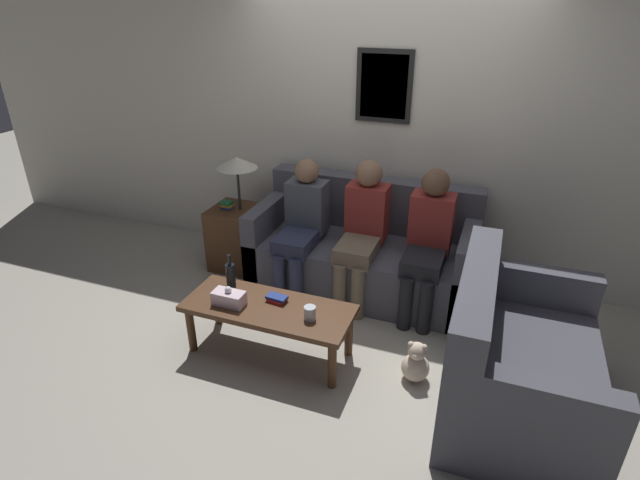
{
  "coord_description": "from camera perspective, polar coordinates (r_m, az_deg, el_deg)",
  "views": [
    {
      "loc": [
        1.02,
        -3.29,
        2.4
      ],
      "look_at": [
        -0.19,
        -0.09,
        0.71
      ],
      "focal_mm": 28.0,
      "sensor_mm": 36.0,
      "label": 1
    }
  ],
  "objects": [
    {
      "name": "ground_plane",
      "position": [
        4.2,
        2.82,
        -8.55
      ],
      "size": [
        16.0,
        16.0,
        0.0
      ],
      "primitive_type": "plane",
      "color": "#ADA899"
    },
    {
      "name": "wall_back",
      "position": [
        4.53,
        7.17,
        12.13
      ],
      "size": [
        9.0,
        0.08,
        2.6
      ],
      "color": "silver",
      "rests_on": "ground_plane"
    },
    {
      "name": "couch_main",
      "position": [
        4.46,
        5.01,
        -1.48
      ],
      "size": [
        1.92,
        0.88,
        0.93
      ],
      "color": "#4C4C56",
      "rests_on": "ground_plane"
    },
    {
      "name": "couch_side",
      "position": [
        3.42,
        21.31,
        -13.12
      ],
      "size": [
        0.88,
        1.33,
        0.93
      ],
      "rotation": [
        0.0,
        0.0,
        1.57
      ],
      "color": "#4C4C56",
      "rests_on": "ground_plane"
    },
    {
      "name": "coffee_table",
      "position": [
        3.63,
        -5.91,
        -8.24
      ],
      "size": [
        1.22,
        0.49,
        0.41
      ],
      "color": "#4C2D19",
      "rests_on": "ground_plane"
    },
    {
      "name": "side_table_with_lamp",
      "position": [
        4.81,
        -9.44,
        1.09
      ],
      "size": [
        0.47,
        0.45,
        1.11
      ],
      "color": "#4C2D19",
      "rests_on": "ground_plane"
    },
    {
      "name": "wine_bottle",
      "position": [
        3.8,
        -10.18,
        -3.94
      ],
      "size": [
        0.07,
        0.07,
        0.27
      ],
      "color": "black",
      "rests_on": "coffee_table"
    },
    {
      "name": "drinking_glass",
      "position": [
        3.42,
        -1.16,
        -8.33
      ],
      "size": [
        0.08,
        0.08,
        0.1
      ],
      "color": "silver",
      "rests_on": "coffee_table"
    },
    {
      "name": "book_stack",
      "position": [
        3.63,
        -4.96,
        -6.68
      ],
      "size": [
        0.16,
        0.11,
        0.04
      ],
      "color": "red",
      "rests_on": "coffee_table"
    },
    {
      "name": "tissue_box",
      "position": [
        3.63,
        -10.37,
        -6.51
      ],
      "size": [
        0.23,
        0.12,
        0.15
      ],
      "color": "silver",
      "rests_on": "coffee_table"
    },
    {
      "name": "person_left",
      "position": [
        4.29,
        -2.1,
        2.05
      ],
      "size": [
        0.34,
        0.63,
        1.16
      ],
      "color": "#2D334C",
      "rests_on": "ground_plane"
    },
    {
      "name": "person_middle",
      "position": [
        4.17,
        4.9,
        1.52
      ],
      "size": [
        0.34,
        0.65,
        1.19
      ],
      "color": "#756651",
      "rests_on": "ground_plane"
    },
    {
      "name": "person_right",
      "position": [
        4.05,
        12.22,
        0.21
      ],
      "size": [
        0.34,
        0.62,
        1.19
      ],
      "color": "black",
      "rests_on": "ground_plane"
    },
    {
      "name": "teddy_bear",
      "position": [
        3.57,
        10.88,
        -13.7
      ],
      "size": [
        0.19,
        0.19,
        0.3
      ],
      "color": "beige",
      "rests_on": "ground_plane"
    }
  ]
}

